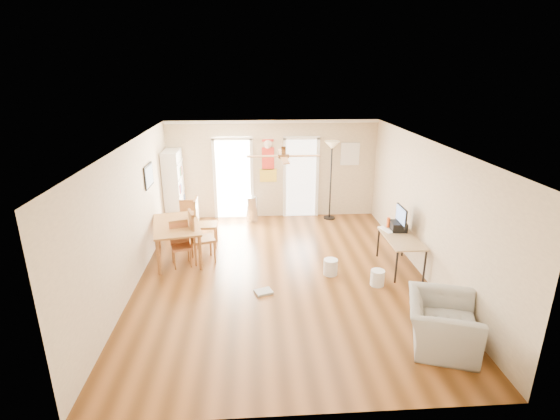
{
  "coord_description": "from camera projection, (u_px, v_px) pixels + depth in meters",
  "views": [
    {
      "loc": [
        -0.53,
        -7.34,
        3.86
      ],
      "look_at": [
        0.0,
        0.6,
        1.15
      ],
      "focal_mm": 26.83,
      "sensor_mm": 36.0,
      "label": 1
    }
  ],
  "objects": [
    {
      "name": "dining_chair_right_a",
      "position": [
        206.0,
        222.0,
        9.42
      ],
      "size": [
        0.46,
        0.46,
        1.11
      ],
      "primitive_type": null,
      "rotation": [
        0.0,
        0.0,
        1.57
      ],
      "color": "#AD7B37",
      "rests_on": "floor"
    },
    {
      "name": "armchair",
      "position": [
        442.0,
        324.0,
        6.04
      ],
      "size": [
        1.27,
        1.36,
        0.72
      ],
      "primitive_type": "imported",
      "rotation": [
        0.0,
        0.0,
        1.24
      ],
      "color": "#999994",
      "rests_on": "floor"
    },
    {
      "name": "torchiere_lamp",
      "position": [
        331.0,
        181.0,
        10.98
      ],
      "size": [
        0.43,
        0.43,
        2.09
      ],
      "primitive_type": null,
      "rotation": [
        0.0,
        0.0,
        0.11
      ],
      "color": "black",
      "rests_on": "floor"
    },
    {
      "name": "wall_back",
      "position": [
        273.0,
        170.0,
        11.09
      ],
      "size": [
        5.5,
        0.04,
        2.6
      ],
      "primitive_type": null,
      "color": "beige",
      "rests_on": "floor"
    },
    {
      "name": "wastebasket_a",
      "position": [
        331.0,
        267.0,
        8.19
      ],
      "size": [
        0.32,
        0.32,
        0.32
      ],
      "primitive_type": "cylinder",
      "rotation": [
        0.0,
        0.0,
        0.17
      ],
      "color": "silver",
      "rests_on": "floor"
    },
    {
      "name": "wastebasket_b",
      "position": [
        377.0,
        278.0,
        7.79
      ],
      "size": [
        0.33,
        0.33,
        0.3
      ],
      "primitive_type": "cylinder",
      "rotation": [
        0.0,
        0.0,
        0.34
      ],
      "color": "silver",
      "rests_on": "floor"
    },
    {
      "name": "trash_can",
      "position": [
        252.0,
        209.0,
        11.04
      ],
      "size": [
        0.38,
        0.38,
        0.66
      ],
      "primitive_type": "cylinder",
      "rotation": [
        0.0,
        0.0,
        0.26
      ],
      "color": "silver",
      "rests_on": "floor"
    },
    {
      "name": "dining_table",
      "position": [
        178.0,
        241.0,
        8.86
      ],
      "size": [
        1.22,
        1.7,
        0.77
      ],
      "primitive_type": null,
      "rotation": [
        0.0,
        0.0,
        0.21
      ],
      "color": "olive",
      "rests_on": "floor"
    },
    {
      "name": "dining_chair_near",
      "position": [
        181.0,
        245.0,
        8.48
      ],
      "size": [
        0.47,
        0.47,
        0.92
      ],
      "primitive_type": null,
      "rotation": [
        0.0,
        0.0,
        0.29
      ],
      "color": "#AB6837",
      "rests_on": "floor"
    },
    {
      "name": "ceiling_fan",
      "position": [
        283.0,
        156.0,
        7.14
      ],
      "size": [
        1.24,
        1.24,
        0.2
      ],
      "primitive_type": null,
      "color": "#593819",
      "rests_on": "ceiling"
    },
    {
      "name": "wall_front",
      "position": [
        305.0,
        319.0,
        4.48
      ],
      "size": [
        5.5,
        0.04,
        2.6
      ],
      "primitive_type": null,
      "color": "beige",
      "rests_on": "floor"
    },
    {
      "name": "computer_desk",
      "position": [
        400.0,
        253.0,
        8.39
      ],
      "size": [
        0.63,
        1.25,
        0.67
      ],
      "primitive_type": null,
      "color": "#A38558",
      "rests_on": "floor"
    },
    {
      "name": "floor",
      "position": [
        282.0,
        275.0,
        8.21
      ],
      "size": [
        7.0,
        7.0,
        0.0
      ],
      "primitive_type": "plane",
      "color": "brown",
      "rests_on": "ground"
    },
    {
      "name": "wall_left",
      "position": [
        132.0,
        216.0,
        7.61
      ],
      "size": [
        0.04,
        7.0,
        2.6
      ],
      "primitive_type": null,
      "color": "beige",
      "rests_on": "floor"
    },
    {
      "name": "crown_molding",
      "position": [
        282.0,
        145.0,
        7.38
      ],
      "size": [
        5.5,
        7.0,
        0.08
      ],
      "primitive_type": null,
      "color": "white",
      "rests_on": "wall_back"
    },
    {
      "name": "imac",
      "position": [
        401.0,
        219.0,
        8.52
      ],
      "size": [
        0.13,
        0.58,
        0.53
      ],
      "primitive_type": null,
      "rotation": [
        0.0,
        0.0,
        0.09
      ],
      "color": "black",
      "rests_on": "computer_desk"
    },
    {
      "name": "floor_cloth",
      "position": [
        264.0,
        292.0,
        7.55
      ],
      "size": [
        0.36,
        0.33,
        0.04
      ],
      "primitive_type": "cube",
      "rotation": [
        0.0,
        0.0,
        0.34
      ],
      "color": "gray",
      "rests_on": "floor"
    },
    {
      "name": "bathroom_doorway",
      "position": [
        301.0,
        178.0,
        11.21
      ],
      "size": [
        0.8,
        0.1,
        2.1
      ],
      "primitive_type": null,
      "color": "white",
      "rests_on": "wall_back"
    },
    {
      "name": "wall_decal",
      "position": [
        268.0,
        161.0,
        10.99
      ],
      "size": [
        0.46,
        0.03,
        1.1
      ],
      "primitive_type": "cube",
      "color": "red",
      "rests_on": "wall_back"
    },
    {
      "name": "orange_bottle",
      "position": [
        388.0,
        222.0,
        8.8
      ],
      "size": [
        0.07,
        0.07,
        0.21
      ],
      "primitive_type": "cylinder",
      "rotation": [
        0.0,
        0.0,
        -0.04
      ],
      "color": "#F35415",
      "rests_on": "computer_desk"
    },
    {
      "name": "kitchen_doorway",
      "position": [
        233.0,
        180.0,
        11.09
      ],
      "size": [
        0.9,
        0.1,
        2.1
      ],
      "primitive_type": null,
      "color": "white",
      "rests_on": "wall_back"
    },
    {
      "name": "dining_chair_far",
      "position": [
        189.0,
        216.0,
        10.14
      ],
      "size": [
        0.38,
        0.38,
        0.9
      ],
      "primitive_type": null,
      "rotation": [
        0.0,
        0.0,
        3.13
      ],
      "color": "#A76E36",
      "rests_on": "floor"
    },
    {
      "name": "ac_grille",
      "position": [
        350.0,
        154.0,
        11.06
      ],
      "size": [
        0.5,
        0.04,
        0.6
      ],
      "primitive_type": "cube",
      "color": "white",
      "rests_on": "wall_back"
    },
    {
      "name": "framed_poster",
      "position": [
        149.0,
        176.0,
        8.81
      ],
      "size": [
        0.04,
        0.66,
        0.48
      ],
      "primitive_type": "cube",
      "color": "black",
      "rests_on": "wall_left"
    },
    {
      "name": "dining_chair_right_b",
      "position": [
        202.0,
        236.0,
        8.66
      ],
      "size": [
        0.57,
        0.57,
        1.1
      ],
      "primitive_type": null,
      "rotation": [
        0.0,
        0.0,
        1.88
      ],
      "color": "#9B6932",
      "rests_on": "floor"
    },
    {
      "name": "ceiling",
      "position": [
        282.0,
        143.0,
        7.37
      ],
      "size": [
        5.5,
        7.0,
        0.0
      ],
      "primitive_type": null,
      "color": "silver",
      "rests_on": "floor"
    },
    {
      "name": "keyboard",
      "position": [
        386.0,
        230.0,
        8.67
      ],
      "size": [
        0.25,
        0.42,
        0.02
      ],
      "primitive_type": "cube",
      "rotation": [
        0.0,
        0.0,
        0.3
      ],
      "color": "white",
      "rests_on": "computer_desk"
    },
    {
      "name": "bookshelf",
      "position": [
        174.0,
        188.0,
        10.61
      ],
      "size": [
        0.44,
        0.89,
        1.93
      ],
      "primitive_type": null,
      "rotation": [
        0.0,
        0.0,
        0.07
      ],
      "color": "silver",
      "rests_on": "floor"
    },
    {
      "name": "wall_right",
      "position": [
        426.0,
        210.0,
        7.96
      ],
      "size": [
        0.04,
        7.0,
        2.6
      ],
      "primitive_type": null,
      "color": "beige",
      "rests_on": "floor"
    },
    {
      "name": "printer",
      "position": [
        398.0,
        226.0,
        8.63
      ],
      "size": [
        0.33,
        0.38,
        0.18
      ],
      "primitive_type": "cube",
      "rotation": [
        0.0,
        0.0,
        -0.09
      ],
      "color": "black",
      "rests_on": "computer_desk"
    }
  ]
}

